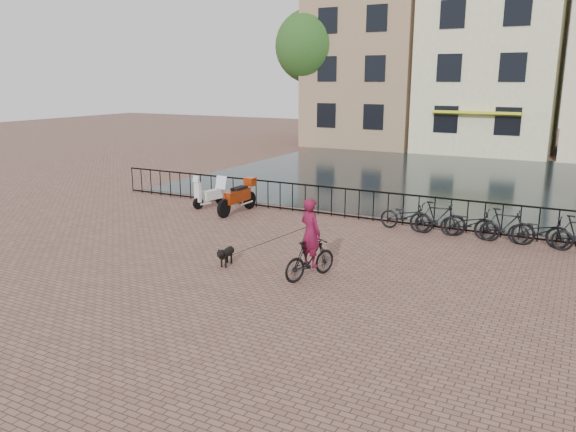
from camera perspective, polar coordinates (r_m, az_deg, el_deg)
The scene contains 15 objects.
ground at distance 12.11m, azimuth -6.80°, elevation -8.52°, with size 100.00×100.00×0.00m, color brown.
canal_water at distance 27.61m, azimuth 14.20°, elevation 3.82°, with size 20.00×20.00×0.00m, color black.
railing at distance 18.77m, azimuth 7.23°, elevation 1.14°, with size 20.00×0.05×1.02m.
canal_house_left at distance 41.61m, azimuth 8.85°, elevation 16.14°, with size 7.50×9.00×12.80m.
canal_house_mid at distance 39.61m, azimuth 20.16°, elevation 14.88°, with size 8.00×9.50×11.80m.
tree_far_left at distance 40.21m, azimuth 2.45°, elevation 16.84°, with size 5.04×5.04×9.27m.
cyclist at distance 13.06m, azimuth 2.28°, elevation -2.80°, with size 1.01×1.70×2.25m.
dog at distance 14.21m, azimuth -6.28°, elevation -4.00°, with size 0.38×0.80×0.52m.
motorcycle at distance 19.58m, azimuth -5.21°, elevation 2.41°, with size 0.54×2.08×1.48m.
scooter at distance 20.69m, azimuth -8.00°, elevation 2.64°, with size 0.71×1.40×1.25m.
parked_bike_0 at distance 17.68m, azimuth 11.96°, elevation -0.02°, with size 0.60×1.72×0.90m, color black.
parked_bike_1 at distance 17.44m, azimuth 14.96°, elevation -0.22°, with size 0.47×1.66×1.00m, color black.
parked_bike_2 at distance 17.27m, azimuth 18.01°, elevation -0.73°, with size 0.60×1.72×0.90m, color black.
parked_bike_3 at distance 17.13m, azimuth 21.14°, elevation -0.93°, with size 0.47×1.66×1.00m, color black.
parked_bike_4 at distance 17.07m, azimuth 24.28°, elevation -1.46°, with size 0.60×1.72×0.90m, color black.
Camera 1 is at (6.50, -9.13, 4.58)m, focal length 35.00 mm.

